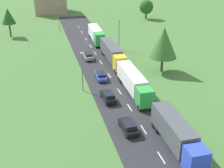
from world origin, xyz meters
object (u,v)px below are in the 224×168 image
object	(u,v)px
car_fourth	(101,75)
truck_third	(112,53)
car_third	(108,96)
lamppost_third	(119,33)
car_fifth	(88,56)
lamppost_second	(82,70)
truck_second	(134,82)
truck_lead	(177,134)
car_second	(129,126)
tree_oak	(164,43)
truck_fourth	(96,34)
tree_maple	(146,7)
tree_birch	(8,16)
distant_building	(50,0)
lamppost_fourth	(59,16)

from	to	relation	value
car_fourth	truck_third	bearing A→B (deg)	62.18
car_third	lamppost_third	bearing A→B (deg)	70.55
car_fifth	car_fourth	bearing A→B (deg)	-88.15
lamppost_second	lamppost_third	xyz separation A→B (m)	(12.79, 21.37, 0.18)
car_fourth	lamppost_second	bearing A→B (deg)	-134.83
truck_second	lamppost_third	bearing A→B (deg)	80.29
truck_lead	car_third	world-z (taller)	truck_lead
truck_second	truck_third	size ratio (longest dim) A/B	0.93
truck_lead	car_second	bearing A→B (deg)	132.58
lamppost_second	tree_oak	world-z (taller)	tree_oak
truck_fourth	truck_third	bearing A→B (deg)	-88.85
truck_third	lamppost_third	size ratio (longest dim) A/B	1.88
car_fourth	lamppost_second	distance (m)	6.97
car_fourth	tree_maple	size ratio (longest dim) A/B	0.69
truck_third	car_fifth	distance (m)	6.10
car_fourth	lamppost_third	distance (m)	19.40
car_second	car_fifth	distance (m)	30.77
car_fourth	tree_birch	distance (m)	41.13
truck_fourth	distant_building	bearing A→B (deg)	102.32
truck_lead	lamppost_third	world-z (taller)	lamppost_third
truck_third	tree_maple	distance (m)	45.48
truck_lead	tree_maple	bearing A→B (deg)	72.52
truck_second	lamppost_fourth	world-z (taller)	lamppost_fourth
tree_oak	truck_fourth	bearing A→B (deg)	110.11
truck_third	car_fourth	size ratio (longest dim) A/B	3.21
car_fourth	lamppost_fourth	distance (m)	39.08
truck_second	truck_fourth	bearing A→B (deg)	90.04
tree_oak	lamppost_fourth	bearing A→B (deg)	114.86
truck_fourth	car_second	size ratio (longest dim) A/B	2.80
truck_second	car_third	size ratio (longest dim) A/B	3.03
lamppost_third	tree_maple	xyz separation A→B (m)	(18.82, 31.11, -0.19)
car_third	lamppost_third	size ratio (longest dim) A/B	0.58
car_fourth	tree_maple	bearing A→B (deg)	60.44
car_second	lamppost_fourth	size ratio (longest dim) A/B	0.52
distant_building	lamppost_third	bearing A→B (deg)	-75.08
lamppost_second	lamppost_third	bearing A→B (deg)	59.10
lamppost_second	lamppost_fourth	xyz separation A→B (m)	(-0.07, 42.95, 0.49)
car_third	tree_maple	size ratio (longest dim) A/B	0.68
lamppost_third	distant_building	distance (m)	52.81
car_second	lamppost_second	world-z (taller)	lamppost_second
truck_fourth	distant_building	distance (m)	44.17
truck_second	tree_oak	bearing A→B (deg)	42.24
car_fourth	truck_second	bearing A→B (deg)	-59.24
lamppost_second	lamppost_fourth	distance (m)	42.96
car_fourth	tree_birch	size ratio (longest dim) A/B	0.57
truck_lead	car_third	size ratio (longest dim) A/B	2.64
truck_second	car_third	bearing A→B (deg)	-159.84
truck_second	car_fourth	bearing A→B (deg)	120.76
truck_lead	car_third	bearing A→B (deg)	109.82
car_third	car_fourth	bearing A→B (deg)	85.30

